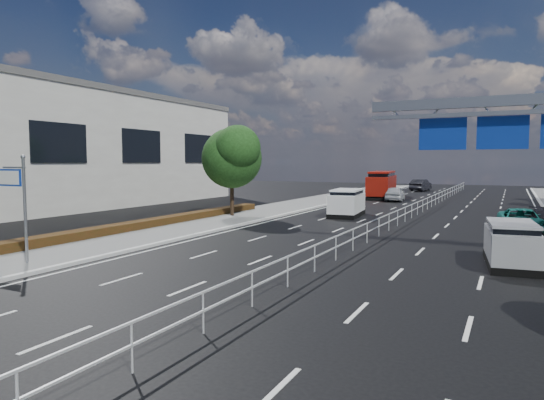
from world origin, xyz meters
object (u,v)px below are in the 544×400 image
at_px(near_car_silver, 395,194).
at_px(parked_car_teal, 521,221).
at_px(toilet_sign, 17,191).
at_px(overhead_gantry, 523,124).
at_px(red_bus, 382,184).
at_px(white_minivan, 347,203).
at_px(near_car_dark, 421,185).
at_px(silver_minivan, 511,244).

height_order(near_car_silver, parked_car_teal, near_car_silver).
xyz_separation_m(toilet_sign, near_car_silver, (6.46, 38.44, -2.19)).
relative_size(overhead_gantry, parked_car_teal, 2.08).
bearing_deg(parked_car_teal, near_car_silver, 114.54).
height_order(red_bus, parked_car_teal, red_bus).
bearing_deg(white_minivan, toilet_sign, -111.83).
height_order(near_car_dark, silver_minivan, silver_minivan).
xyz_separation_m(near_car_silver, parked_car_teal, (11.47, -19.78, -0.07)).
bearing_deg(near_car_dark, silver_minivan, 110.56).
bearing_deg(overhead_gantry, red_bus, 112.72).
distance_m(white_minivan, red_bus, 20.34).
distance_m(near_car_silver, near_car_dark, 19.17).
relative_size(red_bus, parked_car_teal, 2.08).
xyz_separation_m(white_minivan, red_bus, (-2.27, 20.21, 0.57)).
height_order(red_bus, silver_minivan, red_bus).
bearing_deg(white_minivan, overhead_gantry, -53.36).
bearing_deg(white_minivan, silver_minivan, -57.40).
xyz_separation_m(near_car_dark, parked_car_teal, (12.03, -38.94, -0.14)).
height_order(toilet_sign, red_bus, toilet_sign).
bearing_deg(toilet_sign, near_car_dark, 84.15).
distance_m(toilet_sign, near_car_dark, 57.94).
bearing_deg(red_bus, overhead_gantry, -74.32).
distance_m(white_minivan, silver_minivan, 17.81).
bearing_deg(near_car_dark, white_minivan, 98.04).
relative_size(overhead_gantry, white_minivan, 2.11).
bearing_deg(red_bus, parked_car_teal, -66.97).
relative_size(red_bus, silver_minivan, 2.36).
distance_m(near_car_silver, parked_car_teal, 22.87).
height_order(near_car_silver, near_car_dark, near_car_dark).
relative_size(near_car_silver, parked_car_teal, 0.90).
bearing_deg(white_minivan, parked_car_teal, -23.83).
height_order(toilet_sign, overhead_gantry, overhead_gantry).
bearing_deg(silver_minivan, white_minivan, 122.24).
relative_size(overhead_gantry, silver_minivan, 2.36).
bearing_deg(parked_car_teal, silver_minivan, -98.24).
bearing_deg(parked_car_teal, red_bus, 114.50).
relative_size(toilet_sign, red_bus, 0.42).
relative_size(white_minivan, near_car_dark, 0.97).
bearing_deg(overhead_gantry, near_car_dark, 103.93).
height_order(toilet_sign, silver_minivan, toilet_sign).
xyz_separation_m(white_minivan, near_car_dark, (-0.44, 35.22, -0.17)).
bearing_deg(near_car_dark, red_bus, 90.38).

